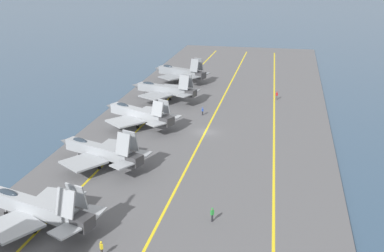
% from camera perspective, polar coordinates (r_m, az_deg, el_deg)
% --- Properties ---
extents(ground_plane, '(2000.00, 2000.00, 0.00)m').
position_cam_1_polar(ground_plane, '(87.23, 1.59, -0.96)').
color(ground_plane, '#334C66').
extents(carrier_deck, '(179.01, 44.72, 0.40)m').
position_cam_1_polar(carrier_deck, '(87.16, 1.59, -0.83)').
color(carrier_deck, '#565659').
rests_on(carrier_deck, ground).
extents(deck_stripe_foul_line, '(161.00, 6.56, 0.01)m').
position_cam_1_polar(deck_stripe_foul_line, '(85.99, 9.69, -1.25)').
color(deck_stripe_foul_line, yellow).
rests_on(deck_stripe_foul_line, carrier_deck).
extents(deck_stripe_centerline, '(161.11, 0.36, 0.01)m').
position_cam_1_polar(deck_stripe_centerline, '(87.09, 1.59, -0.71)').
color(deck_stripe_centerline, yellow).
rests_on(deck_stripe_centerline, carrier_deck).
extents(deck_stripe_edge_line, '(161.07, 4.11, 0.01)m').
position_cam_1_polar(deck_stripe_edge_line, '(89.88, -6.15, -0.17)').
color(deck_stripe_edge_line, yellow).
rests_on(deck_stripe_edge_line, carrier_deck).
extents(parked_jet_nearest, '(13.03, 17.02, 6.45)m').
position_cam_1_polar(parked_jet_nearest, '(59.32, -18.13, -9.17)').
color(parked_jet_nearest, '#9EA3A8').
rests_on(parked_jet_nearest, carrier_deck).
extents(parked_jet_second, '(13.12, 16.04, 6.46)m').
position_cam_1_polar(parked_jet_second, '(73.57, -10.86, -2.91)').
color(parked_jet_second, '#93999E').
rests_on(parked_jet_second, carrier_deck).
extents(parked_jet_third, '(13.35, 16.48, 5.95)m').
position_cam_1_polar(parked_jet_third, '(90.05, -6.38, 1.47)').
color(parked_jet_third, '#9EA3A8').
rests_on(parked_jet_third, carrier_deck).
extents(parked_jet_fourth, '(13.24, 16.13, 6.57)m').
position_cam_1_polar(parked_jet_fourth, '(105.33, -3.32, 4.36)').
color(parked_jet_fourth, gray).
rests_on(parked_jet_fourth, carrier_deck).
extents(parked_jet_fifth, '(12.56, 15.53, 6.56)m').
position_cam_1_polar(parked_jet_fifth, '(122.45, -1.49, 6.41)').
color(parked_jet_fifth, gray).
rests_on(parked_jet_fifth, carrier_deck).
extents(crew_yellow_vest, '(0.46, 0.45, 1.80)m').
position_cam_1_polar(crew_yellow_vest, '(52.93, -10.68, -14.01)').
color(crew_yellow_vest, '#383328').
rests_on(crew_yellow_vest, carrier_deck).
extents(crew_red_vest, '(0.42, 0.46, 1.86)m').
position_cam_1_polar(crew_red_vest, '(108.54, 10.02, 3.63)').
color(crew_red_vest, '#4C473D').
rests_on(crew_red_vest, carrier_deck).
extents(crew_blue_vest, '(0.46, 0.43, 1.71)m').
position_cam_1_polar(crew_blue_vest, '(96.16, 1.26, 1.83)').
color(crew_blue_vest, '#232328').
rests_on(crew_blue_vest, carrier_deck).
extents(crew_green_vest, '(0.45, 0.45, 1.82)m').
position_cam_1_polar(crew_green_vest, '(58.15, 2.41, -10.37)').
color(crew_green_vest, '#232328').
rests_on(crew_green_vest, carrier_deck).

